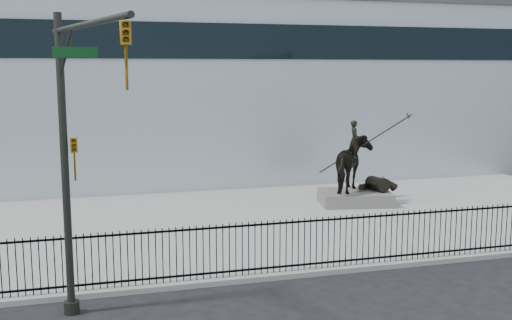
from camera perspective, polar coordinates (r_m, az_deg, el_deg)
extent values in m
plane|color=black|center=(16.45, 8.60, -11.92)|extent=(120.00, 120.00, 0.00)
cube|color=#999996|center=(22.69, 1.34, -5.83)|extent=(30.00, 12.00, 0.15)
cube|color=#B5BDC5|center=(34.64, -4.95, 6.57)|extent=(44.00, 14.00, 9.00)
cube|color=black|center=(17.43, 6.92, -9.64)|extent=(22.00, 0.05, 0.05)
cube|color=black|center=(17.08, 7.00, -5.66)|extent=(22.00, 0.05, 0.05)
cube|color=black|center=(17.26, 6.96, -7.75)|extent=(22.00, 0.03, 1.50)
cube|color=#615E58|center=(25.45, 9.40, -3.55)|extent=(3.21, 2.50, 0.54)
imported|color=black|center=(25.19, 9.48, -0.40)|extent=(2.36, 2.61, 2.29)
imported|color=black|center=(25.02, 9.34, 1.97)|extent=(0.48, 0.63, 1.55)
cylinder|color=black|center=(25.15, 10.23, 1.44)|extent=(3.63, 0.78, 2.33)
cylinder|color=black|center=(15.29, -17.14, -13.25)|extent=(0.36, 0.36, 0.30)
cylinder|color=black|center=(14.41, -17.74, -0.77)|extent=(0.18, 0.18, 7.00)
cylinder|color=black|center=(12.12, -15.88, 12.32)|extent=(1.47, 4.84, 0.12)
imported|color=#B57C14|center=(9.98, -12.26, 9.68)|extent=(0.18, 0.22, 1.10)
imported|color=#B57C14|center=(14.37, -16.90, 0.05)|extent=(0.16, 0.20, 1.00)
cube|color=#0C3F19|center=(13.02, -16.85, 9.80)|extent=(0.90, 0.03, 0.22)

